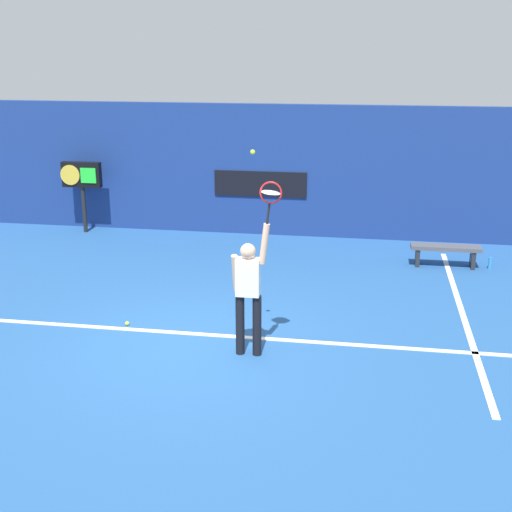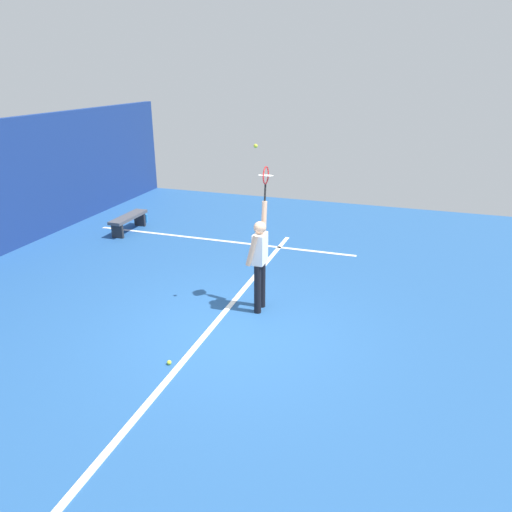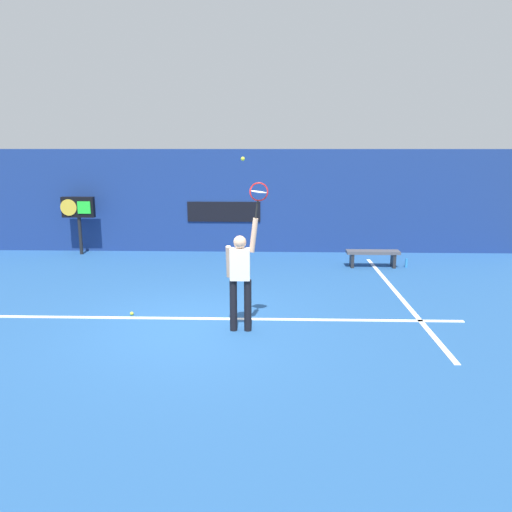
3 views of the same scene
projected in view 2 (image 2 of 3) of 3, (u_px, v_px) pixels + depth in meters
The scene contains 9 objects.
ground_plane at pixel (234, 331), 8.20m from camera, with size 18.00×18.00×0.00m, color #23518C.
court_baseline at pixel (212, 327), 8.32m from camera, with size 10.00×0.10×0.01m, color white.
court_sideline at pixel (219, 241), 12.51m from camera, with size 0.10×7.00×0.01m, color white.
tennis_player at pixel (260, 258), 8.59m from camera, with size 0.56×0.31×1.99m.
tennis_racket at pixel (266, 177), 8.37m from camera, with size 0.35×0.27×0.62m.
tennis_ball at pixel (256, 146), 7.96m from camera, with size 0.07×0.07×0.07m, color #CCE033.
court_bench at pixel (129, 220), 13.11m from camera, with size 1.40×0.36×0.45m.
water_bottle at pixel (146, 218), 13.98m from camera, with size 0.07×0.07×0.24m, color #338CD8.
spare_ball at pixel (169, 362), 7.27m from camera, with size 0.07×0.07×0.07m, color #CCE033.
Camera 2 is at (-6.70, -2.64, 4.14)m, focal length 34.09 mm.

